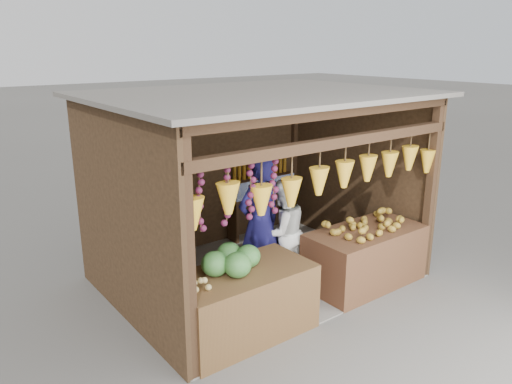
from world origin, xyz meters
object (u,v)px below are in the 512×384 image
counter_left (242,303)px  vendor_seated (155,248)px  counter_right (365,257)px  woman_standing (283,232)px  man_standing (260,224)px

counter_left → vendor_seated: bearing=115.6°
counter_left → counter_right: counter_right is taller
counter_left → woman_standing: bearing=31.2°
counter_right → man_standing: bearing=148.2°
woman_standing → counter_left: bearing=36.5°
counter_left → man_standing: 1.30m
counter_right → woman_standing: bearing=141.1°
man_standing → woman_standing: bearing=169.6°
counter_left → counter_right: 2.13m
counter_right → woman_standing: size_ratio=1.12×
counter_left → vendor_seated: vendor_seated is taller
counter_left → man_standing: man_standing is taller
counter_left → vendor_seated: size_ratio=1.44×
counter_left → man_standing: bearing=42.6°
counter_right → man_standing: 1.58m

